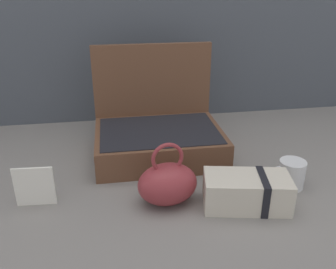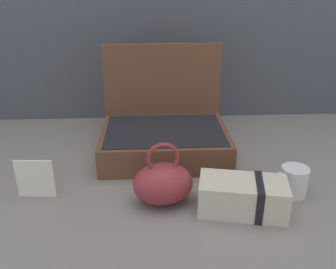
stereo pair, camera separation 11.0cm
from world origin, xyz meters
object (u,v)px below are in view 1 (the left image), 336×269
Objects in this scene: coffee_mug at (291,174)px; cream_toiletry_bag at (248,191)px; open_suitcase at (158,132)px; teal_pouch_handbag at (167,183)px; info_card_left at (34,187)px.

cream_toiletry_bag is at bearing -155.54° from coffee_mug.
open_suitcase is 0.48m from coffee_mug.
teal_pouch_handbag is 0.74× the size of cream_toiletry_bag.
open_suitcase is 2.35× the size of teal_pouch_handbag.
open_suitcase reaches higher than coffee_mug.
teal_pouch_handbag reaches higher than info_card_left.
teal_pouch_handbag is 0.23m from cream_toiletry_bag.
open_suitcase reaches higher than info_card_left.
teal_pouch_handbag is at bearing -92.94° from open_suitcase.
coffee_mug is (0.37, -0.31, -0.04)m from open_suitcase.
info_card_left is (-0.37, 0.05, -0.00)m from teal_pouch_handbag.
teal_pouch_handbag reaches higher than cream_toiletry_bag.
open_suitcase is 0.48m from info_card_left.
info_card_left is (-0.76, 0.02, 0.02)m from coffee_mug.
coffee_mug is (0.17, 0.08, -0.00)m from cream_toiletry_bag.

